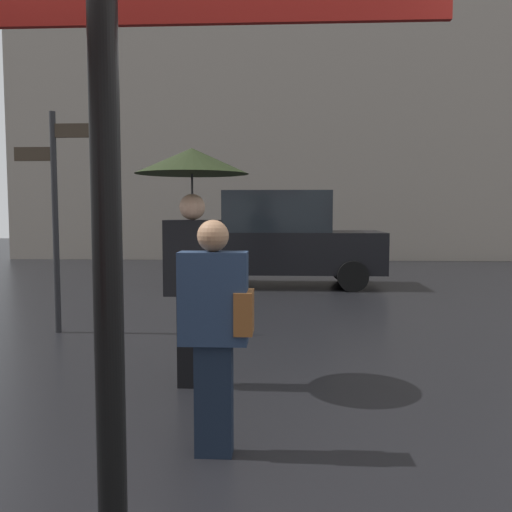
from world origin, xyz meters
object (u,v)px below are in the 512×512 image
object	(u,v)px
pedestrian_with_bag	(216,323)
street_signpost	(55,200)
pedestrian_with_umbrella	(192,203)
parked_car_left	(283,239)

from	to	relation	value
pedestrian_with_bag	street_signpost	world-z (taller)	street_signpost
pedestrian_with_umbrella	pedestrian_with_bag	size ratio (longest dim) A/B	1.40
pedestrian_with_umbrella	street_signpost	bearing A→B (deg)	-5.09
pedestrian_with_umbrella	pedestrian_with_bag	bearing A→B (deg)	144.96
pedestrian_with_umbrella	street_signpost	world-z (taller)	street_signpost
pedestrian_with_bag	parked_car_left	distance (m)	8.47
pedestrian_with_bag	street_signpost	xyz separation A→B (m)	(-2.58, 3.62, 0.88)
pedestrian_with_bag	street_signpost	bearing A→B (deg)	-55.38
pedestrian_with_bag	street_signpost	size ratio (longest dim) A/B	0.54
pedestrian_with_umbrella	street_signpost	distance (m)	3.09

